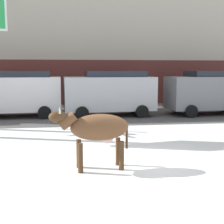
{
  "coord_description": "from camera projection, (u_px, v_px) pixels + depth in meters",
  "views": [
    {
      "loc": [
        -1.73,
        -7.2,
        2.37
      ],
      "look_at": [
        -0.55,
        1.82,
        1.1
      ],
      "focal_mm": 48.32,
      "sensor_mm": 36.0,
      "label": 1
    }
  ],
  "objects": [
    {
      "name": "ground_plane",
      "position": [
        143.0,
        164.0,
        7.62
      ],
      "size": [
        120.0,
        120.0,
        0.0
      ],
      "primitive_type": "plane",
      "color": "white"
    },
    {
      "name": "road_strip",
      "position": [
        107.0,
        116.0,
        15.62
      ],
      "size": [
        60.0,
        5.6,
        0.01
      ],
      "primitive_type": "cube",
      "color": "#514F4C",
      "rests_on": "ground"
    },
    {
      "name": "building_facade",
      "position": [
        96.0,
        12.0,
        21.46
      ],
      "size": [
        44.0,
        6.1,
        13.0
      ],
      "color": "#BCB29E",
      "rests_on": "ground"
    },
    {
      "name": "cow_brown",
      "position": [
        97.0,
        129.0,
        7.16
      ],
      "size": [
        1.92,
        0.7,
        1.54
      ],
      "color": "brown",
      "rests_on": "ground"
    },
    {
      "name": "car_white_van",
      "position": [
        15.0,
        93.0,
        15.18
      ],
      "size": [
        4.69,
        2.31,
        2.32
      ],
      "color": "white",
      "rests_on": "ground"
    },
    {
      "name": "car_silver_van",
      "position": [
        110.0,
        92.0,
        15.56
      ],
      "size": [
        4.69,
        2.31,
        2.32
      ],
      "color": "#B7BABF",
      "rests_on": "ground"
    },
    {
      "name": "car_grey_van",
      "position": [
        211.0,
        91.0,
        16.15
      ],
      "size": [
        4.69,
        2.31,
        2.32
      ],
      "color": "slate",
      "rests_on": "ground"
    },
    {
      "name": "pedestrian_near_billboard",
      "position": [
        125.0,
        94.0,
        18.56
      ],
      "size": [
        0.36,
        0.24,
        1.73
      ],
      "color": "#282833",
      "rests_on": "ground"
    },
    {
      "name": "pedestrian_by_cars",
      "position": [
        137.0,
        94.0,
        18.65
      ],
      "size": [
        0.36,
        0.24,
        1.73
      ],
      "color": "#282833",
      "rests_on": "ground"
    },
    {
      "name": "pedestrian_far_left",
      "position": [
        196.0,
        94.0,
        19.14
      ],
      "size": [
        0.36,
        0.24,
        1.73
      ],
      "color": "#282833",
      "rests_on": "ground"
    }
  ]
}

